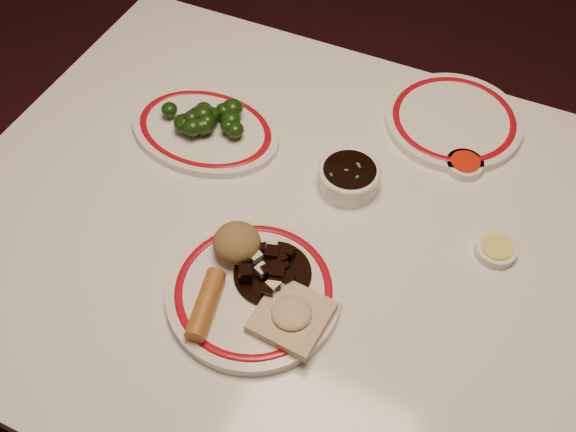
% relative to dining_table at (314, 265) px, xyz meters
% --- Properties ---
extents(ground, '(7.00, 7.00, 0.00)m').
position_rel_dining_table_xyz_m(ground, '(0.00, 0.00, -0.66)').
color(ground, black).
rests_on(ground, ground).
extents(dining_table, '(1.20, 0.90, 0.75)m').
position_rel_dining_table_xyz_m(dining_table, '(0.00, 0.00, 0.00)').
color(dining_table, white).
rests_on(dining_table, ground).
extents(main_plate, '(0.28, 0.28, 0.02)m').
position_rel_dining_table_xyz_m(main_plate, '(-0.04, -0.14, 0.10)').
color(main_plate, white).
rests_on(main_plate, dining_table).
extents(rice_mound, '(0.07, 0.07, 0.05)m').
position_rel_dining_table_xyz_m(rice_mound, '(-0.09, -0.10, 0.14)').
color(rice_mound, olive).
rests_on(rice_mound, main_plate).
extents(spring_roll, '(0.05, 0.11, 0.03)m').
position_rel_dining_table_xyz_m(spring_roll, '(-0.08, -0.20, 0.12)').
color(spring_roll, '#AC682A').
rests_on(spring_roll, main_plate).
extents(fried_wonton, '(0.10, 0.10, 0.03)m').
position_rel_dining_table_xyz_m(fried_wonton, '(0.03, -0.16, 0.12)').
color(fried_wonton, '#C6B28C').
rests_on(fried_wonton, main_plate).
extents(stirfry_heap, '(0.12, 0.12, 0.03)m').
position_rel_dining_table_xyz_m(stirfry_heap, '(-0.02, -0.11, 0.12)').
color(stirfry_heap, black).
rests_on(stirfry_heap, main_plate).
extents(broccoli_plate, '(0.28, 0.25, 0.02)m').
position_rel_dining_table_xyz_m(broccoli_plate, '(-0.27, 0.12, 0.10)').
color(broccoli_plate, white).
rests_on(broccoli_plate, dining_table).
extents(broccoli_pile, '(0.16, 0.11, 0.05)m').
position_rel_dining_table_xyz_m(broccoli_pile, '(-0.26, 0.12, 0.13)').
color(broccoli_pile, '#23471C').
rests_on(broccoli_pile, broccoli_plate).
extents(soy_bowl, '(0.10, 0.10, 0.04)m').
position_rel_dining_table_xyz_m(soy_bowl, '(0.01, 0.11, 0.11)').
color(soy_bowl, white).
rests_on(soy_bowl, dining_table).
extents(sweet_sour_dish, '(0.06, 0.06, 0.02)m').
position_rel_dining_table_xyz_m(sweet_sour_dish, '(0.18, 0.23, 0.10)').
color(sweet_sour_dish, white).
rests_on(sweet_sour_dish, dining_table).
extents(mustard_dish, '(0.06, 0.06, 0.02)m').
position_rel_dining_table_xyz_m(mustard_dish, '(0.27, 0.08, 0.10)').
color(mustard_dish, white).
rests_on(mustard_dish, dining_table).
extents(far_plate, '(0.31, 0.31, 0.02)m').
position_rel_dining_table_xyz_m(far_plate, '(0.13, 0.33, 0.10)').
color(far_plate, white).
rests_on(far_plate, dining_table).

